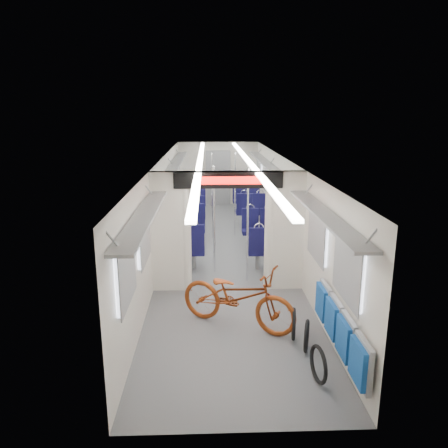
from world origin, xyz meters
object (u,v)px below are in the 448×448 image
object	(u,v)px
bicycle	(238,296)
seat_bay_far_left	(190,204)
stanchion_far_left	(212,197)
stanchion_far_right	(235,195)
seat_bay_near_right	(264,235)
seat_bay_far_right	(249,202)
flip_bench	(339,328)
bike_hoop_c	(294,325)
seat_bay_near_left	(185,233)
bike_hoop_a	(318,366)
stanchion_near_left	(214,220)
stanchion_near_right	(248,226)
bike_hoop_b	(306,337)

from	to	relation	value
bicycle	seat_bay_far_left	bearing A→B (deg)	37.51
stanchion_far_left	stanchion_far_right	world-z (taller)	same
seat_bay_near_right	seat_bay_far_right	world-z (taller)	seat_bay_far_right
flip_bench	bike_hoop_c	world-z (taller)	flip_bench
bicycle	seat_bay_near_left	distance (m)	3.77
flip_bench	stanchion_far_right	distance (m)	6.68
bike_hoop_a	seat_bay_far_right	xyz separation A→B (m)	(-0.08, 8.86, 0.33)
bike_hoop_a	seat_bay_near_right	bearing A→B (deg)	90.86
seat_bay_far_left	stanchion_near_left	xyz separation A→B (m)	(0.69, -4.48, 0.58)
stanchion_far_left	seat_bay_far_right	bearing A→B (deg)	61.49
stanchion_near_left	stanchion_far_right	size ratio (longest dim) A/B	1.00
bike_hoop_a	bike_hoop_c	distance (m)	1.10
bike_hoop_a	stanchion_far_right	size ratio (longest dim) A/B	0.22
bike_hoop_c	stanchion_near_right	world-z (taller)	stanchion_near_right
stanchion_near_right	bike_hoop_a	bearing A→B (deg)	-80.22
seat_bay_near_left	stanchion_near_left	bearing A→B (deg)	-59.08
seat_bay_far_left	stanchion_far_right	size ratio (longest dim) A/B	0.99
seat_bay_far_right	stanchion_far_right	distance (m)	2.13
bike_hoop_b	seat_bay_near_right	xyz separation A→B (m)	(-0.09, 4.25, 0.32)
seat_bay_near_right	stanchion_far_right	bearing A→B (deg)	106.65
seat_bay_far_right	stanchion_near_left	size ratio (longest dim) A/B	0.94
bicycle	bike_hoop_a	bearing A→B (deg)	-119.71
bike_hoop_a	seat_bay_near_left	world-z (taller)	seat_bay_near_left
seat_bay_near_left	seat_bay_far_right	distance (m)	4.14
bike_hoop_a	bicycle	bearing A→B (deg)	121.11
bike_hoop_a	bike_hoop_b	world-z (taller)	bike_hoop_a
flip_bench	seat_bay_far_right	bearing A→B (deg)	92.81
bike_hoop_b	seat_bay_far_right	bearing A→B (deg)	90.63
bicycle	stanchion_far_left	world-z (taller)	stanchion_far_left
bike_hoop_b	stanchion_far_right	xyz separation A→B (m)	(-0.66, 6.15, 0.94)
bicycle	bike_hoop_c	xyz separation A→B (m)	(0.82, -0.44, -0.29)
flip_bench	stanchion_far_left	size ratio (longest dim) A/B	0.94
bike_hoop_b	seat_bay_far_left	xyz separation A→B (m)	(-1.96, 7.75, 0.36)
bike_hoop_c	stanchion_near_left	distance (m)	3.27
bicycle	seat_bay_near_right	xyz separation A→B (m)	(0.85, 3.46, 0.02)
seat_bay_near_right	seat_bay_far_left	bearing A→B (deg)	118.12
bike_hoop_c	seat_bay_far_right	bearing A→B (deg)	89.78
flip_bench	bike_hoop_c	distance (m)	0.97
flip_bench	seat_bay_far_right	distance (m)	8.55
bike_hoop_c	stanchion_near_right	bearing A→B (deg)	101.72
seat_bay_near_left	stanchion_near_right	distance (m)	2.22
bike_hoop_b	stanchion_near_right	size ratio (longest dim) A/B	0.21
flip_bench	bike_hoop_b	size ratio (longest dim) A/B	4.50
bicycle	seat_bay_near_left	xyz separation A→B (m)	(-1.02, 3.63, 0.05)
stanchion_near_right	stanchion_far_right	xyz separation A→B (m)	(-0.04, 3.41, 0.00)
seat_bay_far_right	stanchion_far_right	world-z (taller)	stanchion_far_right
bike_hoop_c	stanchion_far_left	size ratio (longest dim) A/B	0.22
flip_bench	bike_hoop_a	size ratio (longest dim) A/B	4.28
seat_bay_near_left	stanchion_near_right	size ratio (longest dim) A/B	0.99
bike_hoop_b	bicycle	bearing A→B (deg)	140.03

